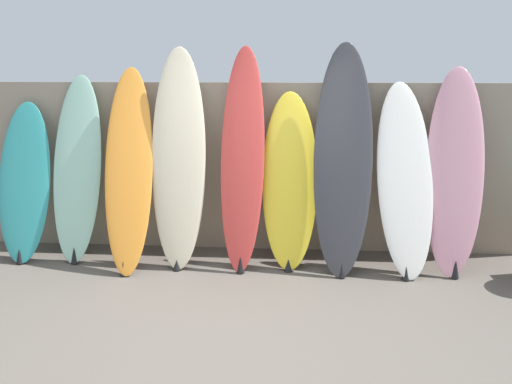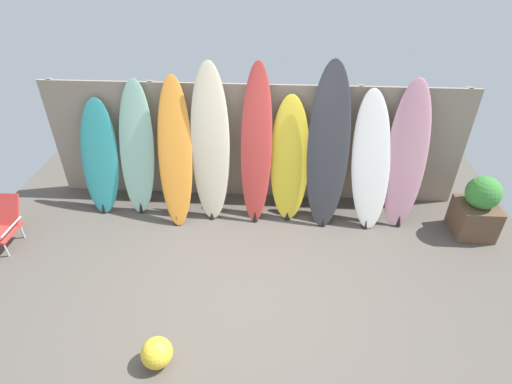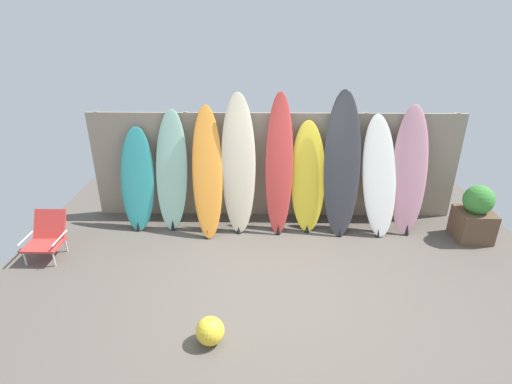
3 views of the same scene
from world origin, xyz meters
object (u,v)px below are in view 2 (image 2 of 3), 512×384
at_px(surfboard_teal_0, 100,158).
at_px(beach_ball, 157,353).
at_px(surfboard_pink_8, 407,156).
at_px(planter_box, 478,208).
at_px(surfboard_cream_3, 210,145).
at_px(surfboard_seafoam_1, 137,150).
at_px(surfboard_white_7, 371,162).
at_px(surfboard_charcoal_6, 328,148).
at_px(surfboard_orange_2, 175,154).
at_px(surfboard_red_4, 256,147).
at_px(surfboard_yellow_5, 290,160).

bearing_deg(surfboard_teal_0, beach_ball, -60.92).
height_order(surfboard_pink_8, planter_box, surfboard_pink_8).
xyz_separation_m(surfboard_cream_3, planter_box, (3.65, -0.35, -0.66)).
bearing_deg(surfboard_seafoam_1, surfboard_white_7, -1.67).
bearing_deg(surfboard_charcoal_6, surfboard_teal_0, 178.90).
distance_m(surfboard_charcoal_6, surfboard_pink_8, 1.08).
height_order(surfboard_orange_2, surfboard_red_4, surfboard_red_4).
distance_m(surfboard_cream_3, surfboard_white_7, 2.21).
height_order(surfboard_yellow_5, surfboard_charcoal_6, surfboard_charcoal_6).
distance_m(surfboard_teal_0, beach_ball, 3.08).
height_order(surfboard_red_4, surfboard_charcoal_6, surfboard_charcoal_6).
xyz_separation_m(surfboard_orange_2, planter_box, (4.13, -0.26, -0.55)).
bearing_deg(surfboard_orange_2, surfboard_cream_3, 10.83).
bearing_deg(surfboard_seafoam_1, planter_box, -5.09).
bearing_deg(surfboard_charcoal_6, surfboard_white_7, 0.28).
distance_m(surfboard_teal_0, surfboard_white_7, 3.84).
bearing_deg(surfboard_red_4, beach_ball, -107.24).
relative_size(surfboard_orange_2, surfboard_yellow_5, 1.13).
height_order(surfboard_red_4, beach_ball, surfboard_red_4).
xyz_separation_m(surfboard_teal_0, surfboard_cream_3, (1.64, -0.04, 0.28)).
bearing_deg(surfboard_red_4, surfboard_charcoal_6, -1.05).
xyz_separation_m(surfboard_yellow_5, surfboard_pink_8, (1.58, -0.01, 0.12)).
height_order(surfboard_charcoal_6, planter_box, surfboard_charcoal_6).
distance_m(surfboard_teal_0, planter_box, 5.31).
relative_size(surfboard_orange_2, surfboard_red_4, 0.91).
height_order(surfboard_red_4, surfboard_pink_8, surfboard_red_4).
height_order(surfboard_seafoam_1, surfboard_pink_8, surfboard_pink_8).
distance_m(surfboard_white_7, surfboard_pink_8, 0.48).
xyz_separation_m(surfboard_yellow_5, planter_box, (2.55, -0.38, -0.44)).
relative_size(surfboard_pink_8, beach_ball, 6.39).
xyz_separation_m(surfboard_teal_0, surfboard_red_4, (2.27, -0.04, 0.28)).
distance_m(surfboard_yellow_5, surfboard_pink_8, 1.59).
relative_size(surfboard_seafoam_1, surfboard_white_7, 1.03).
bearing_deg(surfboard_charcoal_6, surfboard_cream_3, 179.08).
relative_size(planter_box, beach_ball, 2.88).
relative_size(surfboard_red_4, surfboard_yellow_5, 1.25).
bearing_deg(beach_ball, surfboard_pink_8, 42.64).
height_order(surfboard_cream_3, surfboard_charcoal_6, surfboard_charcoal_6).
distance_m(surfboard_teal_0, surfboard_cream_3, 1.66).
xyz_separation_m(surfboard_seafoam_1, beach_ball, (0.91, -2.67, -0.77)).
relative_size(surfboard_orange_2, planter_box, 2.21).
height_order(surfboard_orange_2, surfboard_charcoal_6, surfboard_charcoal_6).
xyz_separation_m(surfboard_seafoam_1, surfboard_yellow_5, (2.18, -0.04, -0.07)).
height_order(surfboard_teal_0, surfboard_pink_8, surfboard_pink_8).
distance_m(surfboard_red_4, beach_ball, 2.86).
bearing_deg(planter_box, surfboard_red_4, 173.57).
relative_size(surfboard_charcoal_6, surfboard_white_7, 1.21).
height_order(surfboard_orange_2, surfboard_white_7, surfboard_orange_2).
relative_size(surfboard_teal_0, surfboard_orange_2, 0.82).
bearing_deg(beach_ball, surfboard_yellow_5, 64.29).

